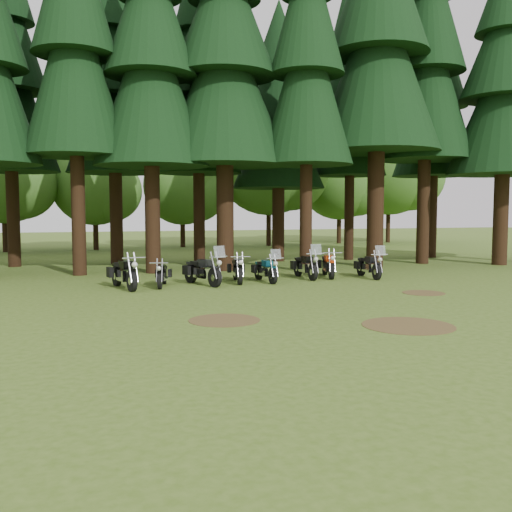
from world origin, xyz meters
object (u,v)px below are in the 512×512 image
object	(u,v)px
motorcycle_2	(203,271)
motorcycle_3	(238,270)
motorcycle_6	(328,266)
motorcycle_1	(162,275)
motorcycle_0	(124,274)
motorcycle_5	(305,266)
motorcycle_4	(266,270)
motorcycle_7	(369,267)

from	to	relation	value
motorcycle_2	motorcycle_3	distance (m)	1.51
motorcycle_3	motorcycle_6	bearing A→B (deg)	16.29
motorcycle_1	motorcycle_3	distance (m)	2.95
motorcycle_0	motorcycle_2	world-z (taller)	motorcycle_2
motorcycle_1	motorcycle_3	size ratio (longest dim) A/B	0.87
motorcycle_3	motorcycle_0	bearing A→B (deg)	-163.25
motorcycle_5	motorcycle_0	bearing A→B (deg)	-172.65
motorcycle_5	motorcycle_6	world-z (taller)	motorcycle_5
motorcycle_4	motorcycle_5	world-z (taller)	motorcycle_5
motorcycle_2	motorcycle_0	bearing A→B (deg)	162.70
motorcycle_7	motorcycle_1	bearing A→B (deg)	-174.86
motorcycle_1	motorcycle_5	world-z (taller)	motorcycle_5
motorcycle_0	motorcycle_1	world-z (taller)	motorcycle_0
motorcycle_2	motorcycle_3	size ratio (longest dim) A/B	1.06
motorcycle_0	motorcycle_7	xyz separation A→B (m)	(9.76, 0.22, -0.05)
motorcycle_3	motorcycle_4	bearing A→B (deg)	-3.21
motorcycle_7	motorcycle_6	bearing A→B (deg)	158.05
motorcycle_4	motorcycle_6	xyz separation A→B (m)	(2.95, 0.69, 0.03)
motorcycle_4	motorcycle_7	world-z (taller)	motorcycle_7
motorcycle_1	motorcycle_3	xyz separation A→B (m)	(2.93, 0.36, 0.05)
motorcycle_2	motorcycle_5	bearing A→B (deg)	-10.42
motorcycle_5	motorcycle_2	bearing A→B (deg)	-169.97
motorcycle_2	motorcycle_7	xyz separation A→B (m)	(6.93, 0.11, -0.04)
motorcycle_1	motorcycle_4	xyz separation A→B (m)	(3.98, 0.11, 0.04)
motorcycle_0	motorcycle_1	xyz separation A→B (m)	(1.36, 0.16, -0.10)
motorcycle_3	motorcycle_6	xyz separation A→B (m)	(4.00, 0.45, 0.01)
motorcycle_6	motorcycle_3	bearing A→B (deg)	-158.10
motorcycle_3	motorcycle_7	bearing A→B (deg)	6.86
motorcycle_1	motorcycle_2	distance (m)	1.48
motorcycle_1	motorcycle_5	bearing A→B (deg)	21.56
motorcycle_0	motorcycle_3	distance (m)	4.32
motorcycle_0	motorcycle_3	size ratio (longest dim) A/B	1.10
motorcycle_5	motorcycle_4	bearing A→B (deg)	-162.73
motorcycle_2	motorcycle_7	bearing A→B (deg)	-18.73
motorcycle_2	motorcycle_6	bearing A→B (deg)	-10.79
motorcycle_5	motorcycle_6	xyz separation A→B (m)	(1.06, 0.14, -0.01)
motorcycle_1	motorcycle_5	size ratio (longest dim) A/B	0.84
motorcycle_5	motorcycle_7	world-z (taller)	motorcycle_5
motorcycle_2	motorcycle_4	xyz separation A→B (m)	(2.50, 0.15, -0.06)
motorcycle_2	motorcycle_3	xyz separation A→B (m)	(1.45, 0.40, -0.04)
motorcycle_4	motorcycle_6	world-z (taller)	motorcycle_4
motorcycle_5	motorcycle_1	bearing A→B (deg)	-172.68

